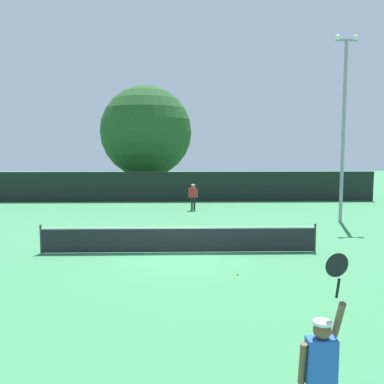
{
  "coord_description": "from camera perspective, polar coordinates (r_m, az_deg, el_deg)",
  "views": [
    {
      "loc": [
        0.08,
        -15.48,
        3.83
      ],
      "look_at": [
        0.56,
        3.1,
        1.96
      ],
      "focal_mm": 39.5,
      "sensor_mm": 36.0,
      "label": 1
    }
  ],
  "objects": [
    {
      "name": "ground_plane",
      "position": [
        15.94,
        -1.75,
        -8.16
      ],
      "size": [
        120.0,
        120.0,
        0.0
      ],
      "primitive_type": "plane",
      "color": "#387F4C"
    },
    {
      "name": "tennis_net",
      "position": [
        15.83,
        -1.75,
        -6.36
      ],
      "size": [
        10.3,
        0.08,
        1.07
      ],
      "color": "#232328",
      "rests_on": "ground"
    },
    {
      "name": "perimeter_fence",
      "position": [
        31.29,
        -1.63,
        0.74
      ],
      "size": [
        29.0,
        0.12,
        2.2
      ],
      "primitive_type": "cube",
      "color": "black",
      "rests_on": "ground"
    },
    {
      "name": "player_serving",
      "position": [
        6.09,
        17.08,
        -21.15
      ],
      "size": [
        0.68,
        0.39,
        2.51
      ],
      "color": "blue",
      "rests_on": "ground"
    },
    {
      "name": "player_receiving",
      "position": [
        26.69,
        0.16,
        -0.33
      ],
      "size": [
        0.57,
        0.24,
        1.65
      ],
      "rotation": [
        0.0,
        0.0,
        3.14
      ],
      "color": "red",
      "rests_on": "ground"
    },
    {
      "name": "tennis_ball",
      "position": [
        13.24,
        6.18,
        -10.96
      ],
      "size": [
        0.07,
        0.07,
        0.07
      ],
      "primitive_type": "sphere",
      "color": "#CCE033",
      "rests_on": "ground"
    },
    {
      "name": "light_pole",
      "position": [
        23.58,
        19.81,
        9.25
      ],
      "size": [
        1.18,
        0.28,
        9.66
      ],
      "color": "gray",
      "rests_on": "ground"
    },
    {
      "name": "large_tree",
      "position": [
        37.28,
        -6.22,
        8.09
      ],
      "size": [
        7.9,
        7.9,
        9.34
      ],
      "color": "brown",
      "rests_on": "ground"
    },
    {
      "name": "parked_car_near",
      "position": [
        39.57,
        7.77,
        1.26
      ],
      "size": [
        2.44,
        4.42,
        1.69
      ],
      "rotation": [
        0.0,
        0.0,
        0.13
      ],
      "color": "red",
      "rests_on": "ground"
    }
  ]
}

